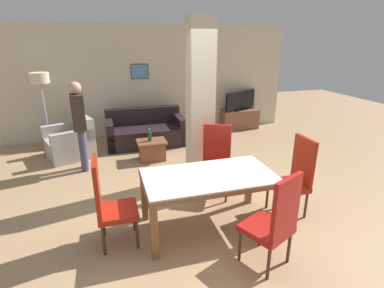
{
  "coord_description": "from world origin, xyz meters",
  "views": [
    {
      "loc": [
        -1.17,
        -3.21,
        2.38
      ],
      "look_at": [
        0.0,
        0.77,
        0.9
      ],
      "focal_mm": 28.0,
      "sensor_mm": 36.0,
      "label": 1
    }
  ],
  "objects": [
    {
      "name": "ground_plane",
      "position": [
        0.0,
        0.0,
        0.0
      ],
      "size": [
        18.0,
        18.0,
        0.0
      ],
      "primitive_type": "plane",
      "color": "tan"
    },
    {
      "name": "back_wall",
      "position": [
        -0.0,
        4.36,
        1.35
      ],
      "size": [
        7.2,
        0.09,
        2.7
      ],
      "color": "beige",
      "rests_on": "ground_plane"
    },
    {
      "name": "divider_pillar",
      "position": [
        0.32,
        1.4,
        1.35
      ],
      "size": [
        0.4,
        0.37,
        2.7
      ],
      "color": "beige",
      "rests_on": "ground_plane"
    },
    {
      "name": "dining_table",
      "position": [
        0.0,
        0.0,
        0.6
      ],
      "size": [
        1.67,
        0.91,
        0.75
      ],
      "color": "brown",
      "rests_on": "ground_plane"
    },
    {
      "name": "dining_chair_head_left",
      "position": [
        -1.24,
        0.0,
        0.58
      ],
      "size": [
        0.46,
        0.46,
        1.11
      ],
      "rotation": [
        0.0,
        0.0,
        -1.57
      ],
      "color": "#9C1E0E",
      "rests_on": "ground_plane"
    },
    {
      "name": "dining_chair_head_right",
      "position": [
        1.26,
        0.0,
        0.58
      ],
      "size": [
        0.46,
        0.46,
        1.11
      ],
      "rotation": [
        0.0,
        0.0,
        1.57
      ],
      "color": "#9B1E0F",
      "rests_on": "ground_plane"
    },
    {
      "name": "dining_chair_near_right",
      "position": [
        0.41,
        -0.89,
        0.58
      ],
      "size": [
        0.61,
        0.61,
        1.11
      ],
      "rotation": [
        0.0,
        0.0,
        0.44
      ],
      "color": "#A41813",
      "rests_on": "ground_plane"
    },
    {
      "name": "dining_chair_far_right",
      "position": [
        0.42,
        0.85,
        0.58
      ],
      "size": [
        0.62,
        0.62,
        1.11
      ],
      "rotation": [
        0.0,
        0.0,
        2.68
      ],
      "color": "maroon",
      "rests_on": "ground_plane"
    },
    {
      "name": "sofa",
      "position": [
        -0.32,
        3.54,
        0.28
      ],
      "size": [
        1.77,
        0.91,
        0.81
      ],
      "rotation": [
        0.0,
        0.0,
        3.14
      ],
      "color": "black",
      "rests_on": "ground_plane"
    },
    {
      "name": "armchair",
      "position": [
        -1.93,
        3.18,
        0.29
      ],
      "size": [
        1.1,
        1.1,
        0.84
      ],
      "rotation": [
        0.0,
        0.0,
        1.93
      ],
      "color": "#B4AEA5",
      "rests_on": "ground_plane"
    },
    {
      "name": "coffee_table",
      "position": [
        -0.34,
        2.53,
        0.21
      ],
      "size": [
        0.59,
        0.47,
        0.4
      ],
      "color": "brown",
      "rests_on": "ground_plane"
    },
    {
      "name": "bottle",
      "position": [
        -0.37,
        2.54,
        0.5
      ],
      "size": [
        0.07,
        0.07,
        0.25
      ],
      "color": "#194C23",
      "rests_on": "coffee_table"
    },
    {
      "name": "tv_stand",
      "position": [
        2.34,
        4.08,
        0.26
      ],
      "size": [
        1.01,
        0.4,
        0.52
      ],
      "color": "brown",
      "rests_on": "ground_plane"
    },
    {
      "name": "tv_screen",
      "position": [
        2.34,
        4.08,
        0.77
      ],
      "size": [
        1.03,
        0.5,
        0.51
      ],
      "rotation": [
        0.0,
        0.0,
        3.56
      ],
      "color": "black",
      "rests_on": "tv_stand"
    },
    {
      "name": "floor_lamp",
      "position": [
        -2.45,
        3.82,
        1.44
      ],
      "size": [
        0.38,
        0.38,
        1.69
      ],
      "color": "#B7B7BC",
      "rests_on": "ground_plane"
    },
    {
      "name": "standing_person",
      "position": [
        -1.65,
        2.41,
        0.96
      ],
      "size": [
        0.25,
        0.4,
        1.66
      ],
      "rotation": [
        0.0,
        0.0,
        -1.48
      ],
      "color": "#3F3959",
      "rests_on": "ground_plane"
    }
  ]
}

